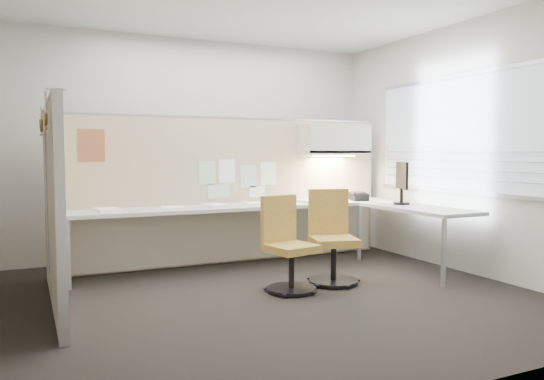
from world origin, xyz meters
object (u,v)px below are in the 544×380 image
chair_right (332,240)px  monitor (402,180)px  chair_left (287,247)px  phone (359,197)px  desk (275,216)px

chair_right → monitor: 1.34m
chair_left → phone: bearing=23.2°
desk → phone: 1.22m
desk → chair_right: chair_right is taller
chair_right → desk: bearing=118.0°
monitor → phone: monitor is taller
monitor → phone: size_ratio=2.14×
chair_left → monitor: monitor is taller
monitor → phone: (-0.16, 0.64, -0.24)m
chair_right → phone: 1.45m
desk → chair_left: size_ratio=4.41×
chair_right → monitor: (1.16, 0.34, 0.58)m
chair_left → phone: 1.93m
chair_left → chair_right: (0.56, 0.09, 0.02)m
chair_right → phone: bearing=60.4°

